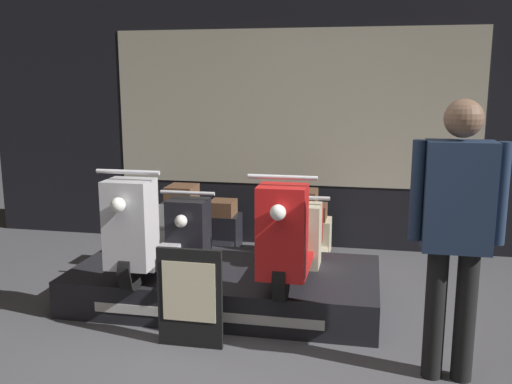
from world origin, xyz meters
The scene contains 8 objects.
shop_wall_back centered at (0.00, 3.25, 1.60)m, with size 7.30×0.09×3.20m.
display_platform centered at (-0.30, 1.40, 0.15)m, with size 2.54×1.23×0.30m.
scooter_display_left centered at (-0.87, 1.35, 0.66)m, with size 0.49×1.62×0.91m.
scooter_display_right centered at (0.27, 1.35, 0.66)m, with size 0.49×1.62×0.91m.
scooter_backrow_0 centered at (-0.69, 2.15, 0.35)m, with size 0.49×1.62×0.91m.
scooter_backrow_1 centered at (0.30, 2.15, 0.35)m, with size 0.49×1.62×0.91m.
person_right_browsing centered at (1.38, 0.47, 1.03)m, with size 0.56×0.23×1.76m.
price_sign_board centered at (-0.34, 0.56, 0.36)m, with size 0.47×0.04×0.72m.
Camera 1 is at (0.86, -3.04, 1.87)m, focal length 40.00 mm.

